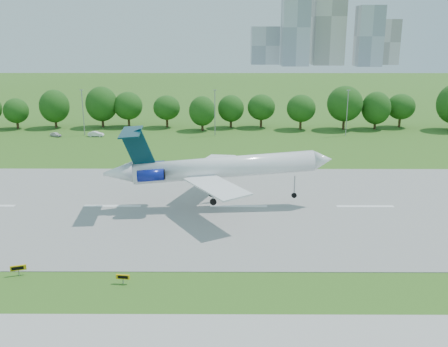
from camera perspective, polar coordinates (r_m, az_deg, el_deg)
ground at (r=58.89m, az=-17.98°, el=-11.77°), size 600.00×600.00×0.00m
runway at (r=81.02m, az=-12.63°, el=-3.67°), size 400.00×45.00×0.08m
tree_line at (r=144.02m, az=-6.99°, el=7.54°), size 288.40×8.40×10.40m
light_poles at (r=134.55m, az=-8.58°, el=6.98°), size 175.90×0.25×12.19m
skyline at (r=447.67m, az=11.28°, el=15.97°), size 127.00×52.00×80.00m
airliner at (r=76.95m, az=-1.28°, el=0.72°), size 35.71×25.87×11.71m
taxi_sign_left at (r=61.78m, az=-22.46°, el=-9.96°), size 1.71×0.69×1.22m
taxi_sign_right at (r=56.65m, az=-11.49°, el=-11.52°), size 1.54×0.36×1.08m
service_vehicle_a at (r=136.92m, az=-14.44°, el=4.40°), size 4.16×1.63×1.35m
service_vehicle_b at (r=139.91m, az=-18.68°, el=4.26°), size 3.64×2.82×1.16m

